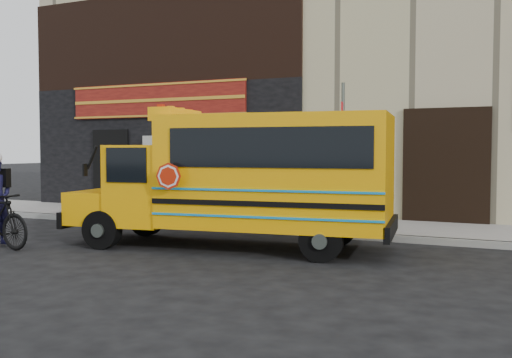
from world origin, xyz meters
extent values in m
plane|color=black|center=(0.00, 0.00, 0.00)|extent=(120.00, 120.00, 0.00)
cube|color=gray|center=(0.00, 2.60, 0.07)|extent=(40.00, 0.20, 0.15)
cube|color=slate|center=(0.00, 4.10, 0.07)|extent=(40.00, 3.00, 0.15)
cube|color=tan|center=(0.00, 10.50, 6.15)|extent=(20.00, 10.00, 12.00)
cube|color=black|center=(-5.00, 5.55, 2.15)|extent=(10.00, 0.30, 4.00)
cube|color=black|center=(-5.00, 5.55, 5.65)|extent=(10.00, 0.28, 3.00)
cube|color=#580F0C|center=(-5.00, 5.38, 3.65)|extent=(6.50, 0.12, 1.10)
cube|color=black|center=(-6.80, 5.40, 1.40)|extent=(1.30, 0.10, 2.50)
cube|color=black|center=(-3.20, 5.40, 1.40)|extent=(1.30, 0.10, 2.50)
cylinder|color=black|center=(-2.14, -0.81, 0.40)|extent=(0.83, 0.37, 0.80)
cylinder|color=black|center=(-2.37, 1.08, 0.40)|extent=(0.83, 0.37, 0.80)
cylinder|color=black|center=(2.43, -0.27, 0.40)|extent=(0.83, 0.37, 0.80)
cylinder|color=black|center=(2.20, 1.62, 0.40)|extent=(0.83, 0.37, 0.80)
cube|color=#F19F04|center=(-2.70, 0.08, 0.80)|extent=(1.23, 2.10, 0.70)
cube|color=black|center=(-3.25, 0.02, 0.55)|extent=(0.36, 2.05, 0.35)
cube|color=#F19F04|center=(-1.61, 0.21, 1.30)|extent=(1.44, 2.23, 1.70)
cube|color=black|center=(-2.17, 0.15, 1.70)|extent=(0.27, 1.79, 0.90)
cube|color=#F19F04|center=(1.22, 0.55, 1.62)|extent=(4.73, 2.71, 2.25)
cube|color=black|center=(3.49, 0.81, 0.55)|extent=(0.38, 2.20, 0.30)
cube|color=black|center=(1.45, -0.54, 2.10)|extent=(3.88, 0.50, 0.75)
cube|color=#F19F04|center=(-1.01, 0.28, 2.78)|extent=(0.68, 1.65, 0.28)
cylinder|color=#B81E07|center=(-0.41, -0.96, 1.55)|extent=(0.52, 0.09, 0.52)
cylinder|color=#474F48|center=(2.04, 2.52, 1.79)|extent=(0.08, 0.08, 3.58)
cube|color=red|center=(2.05, 2.44, 2.91)|extent=(0.06, 0.31, 0.45)
cube|color=white|center=(2.05, 2.44, 2.35)|extent=(0.06, 0.31, 0.39)
camera|label=1|loc=(5.58, -10.19, 2.07)|focal=40.00mm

